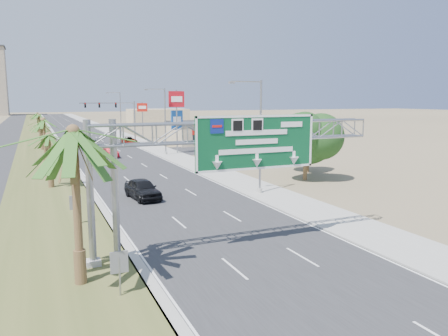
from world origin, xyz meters
TOP-DOWN VIEW (x-y plane):
  - ground at (0.00, 0.00)m, footprint 600.00×600.00m
  - road at (0.00, 110.00)m, footprint 12.00×300.00m
  - sidewalk_right at (8.50, 110.00)m, footprint 4.00×300.00m
  - median_grass at (-10.00, 110.00)m, footprint 7.00×300.00m
  - opposing_road at (-17.00, 110.00)m, footprint 8.00×300.00m
  - sign_gantry at (-1.06, 9.93)m, footprint 16.75×1.24m
  - palm_near at (-9.20, 8.00)m, footprint 5.70×5.70m
  - palm_row_b at (-9.50, 32.00)m, footprint 3.99×3.99m
  - palm_row_c at (-9.50, 48.00)m, footprint 3.99×3.99m
  - palm_row_d at (-9.50, 66.00)m, footprint 3.99×3.99m
  - palm_row_e at (-9.50, 85.00)m, footprint 3.99×3.99m
  - palm_row_f at (-9.50, 110.00)m, footprint 3.99×3.99m
  - streetlight_near at (7.30, 22.00)m, footprint 3.27×0.44m
  - streetlight_mid at (7.30, 52.00)m, footprint 3.27×0.44m
  - streetlight_far at (7.30, 88.00)m, footprint 3.27×0.44m
  - signal_mast at (5.17, 71.97)m, footprint 10.28×0.71m
  - store_building at (22.00, 66.00)m, footprint 18.00×10.00m
  - oak_near at (15.00, 26.00)m, footprint 4.50×4.50m
  - oak_far at (18.00, 30.00)m, footprint 3.50×3.50m
  - median_signback_a at (-7.80, 6.00)m, footprint 0.75×0.08m
  - median_signback_b at (-8.50, 18.00)m, footprint 0.75×0.08m
  - building_distant_right at (30.00, 140.00)m, footprint 20.00×12.00m
  - car_left_lane at (-2.58, 24.12)m, footprint 2.57×5.19m
  - car_mid_lane at (-0.65, 52.48)m, footprint 1.88×4.37m
  - car_right_lane at (5.50, 69.76)m, footprint 2.56×5.26m
  - car_far at (-3.23, 75.23)m, footprint 2.98×5.83m
  - pole_sign_red_near at (9.51, 52.65)m, footprint 2.42×0.55m
  - pole_sign_blue at (9.94, 53.94)m, footprint 2.01×0.82m
  - pole_sign_red_far at (10.88, 81.29)m, footprint 2.19×0.94m

SIDE VIEW (x-z plane):
  - ground at x=0.00m, z-range 0.00..0.00m
  - road at x=0.00m, z-range 0.00..0.02m
  - opposing_road at x=-17.00m, z-range 0.00..0.02m
  - sidewalk_right at x=8.50m, z-range 0.00..0.10m
  - median_grass at x=-10.00m, z-range 0.00..0.12m
  - car_mid_lane at x=-0.65m, z-range 0.00..1.40m
  - car_right_lane at x=5.50m, z-range 0.00..1.44m
  - car_far at x=-3.23m, z-range 0.00..1.62m
  - car_left_lane at x=-2.58m, z-range 0.00..1.70m
  - median_signback_a at x=-7.80m, z-range 0.41..2.49m
  - median_signback_b at x=-8.50m, z-range 0.41..2.49m
  - store_building at x=22.00m, z-range 0.00..4.00m
  - building_distant_right at x=30.00m, z-range 0.00..5.00m
  - oak_far at x=18.00m, z-range 1.02..6.62m
  - palm_row_d at x=-9.50m, z-range 1.69..7.14m
  - oak_near at x=15.00m, z-range 1.13..7.93m
  - streetlight_near at x=7.30m, z-range -0.31..9.69m
  - streetlight_mid at x=7.30m, z-range -0.31..9.69m
  - streetlight_far at x=7.30m, z-range -0.31..9.69m
  - palm_row_f at x=-9.50m, z-range 1.83..7.58m
  - signal_mast at x=5.17m, z-range 0.85..8.85m
  - palm_row_b at x=-9.50m, z-range 1.93..7.87m
  - pole_sign_blue at x=9.94m, z-range 1.51..8.37m
  - palm_row_e at x=-9.50m, z-range 2.02..8.16m
  - palm_row_c at x=-9.50m, z-range 2.29..9.04m
  - sign_gantry at x=-1.06m, z-range 2.31..9.81m
  - pole_sign_red_far at x=10.88m, z-range 2.22..9.99m
  - palm_near at x=-9.20m, z-range 2.76..11.11m
  - pole_sign_red_near at x=9.51m, z-range 2.87..12.65m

